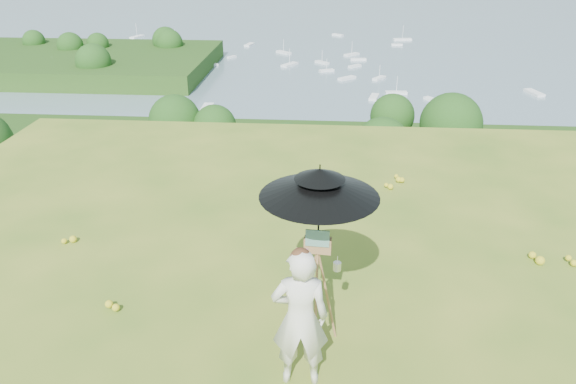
{
  "coord_description": "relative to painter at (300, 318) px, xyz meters",
  "views": [
    {
      "loc": [
        0.43,
        -6.39,
        4.44
      ],
      "look_at": [
        -0.14,
        1.26,
        0.83
      ],
      "focal_mm": 35.0,
      "sensor_mm": 36.0,
      "label": 1
    }
  ],
  "objects": [
    {
      "name": "ground",
      "position": [
        -0.21,
        1.74,
        -0.82
      ],
      "size": [
        14.0,
        14.0,
        0.0
      ],
      "primitive_type": "plane",
      "color": "#497120",
      "rests_on": "ground"
    },
    {
      "name": "shoreline_tier",
      "position": [
        -0.21,
        76.74,
        -36.82
      ],
      "size": [
        170.0,
        28.0,
        8.0
      ],
      "primitive_type": "cube",
      "color": "#716A5A",
      "rests_on": "bay_water"
    },
    {
      "name": "painter",
      "position": [
        0.0,
        0.0,
        0.0
      ],
      "size": [
        0.62,
        0.43,
        1.63
      ],
      "primitive_type": "imported",
      "rotation": [
        0.0,
        0.0,
        3.2
      ],
      "color": "silver",
      "rests_on": "ground"
    },
    {
      "name": "peninsula",
      "position": [
        -75.21,
        156.74,
        -29.82
      ],
      "size": [
        90.0,
        60.0,
        12.0
      ],
      "primitive_type": null,
      "color": "#1A3C10",
      "rests_on": "bay_water"
    },
    {
      "name": "wildflowers",
      "position": [
        -0.21,
        1.99,
        -0.76
      ],
      "size": [
        10.0,
        10.5,
        0.12
      ],
      "primitive_type": null,
      "color": "gold",
      "rests_on": "ground"
    },
    {
      "name": "slope_trees",
      "position": [
        -0.21,
        36.74,
        -15.82
      ],
      "size": [
        110.0,
        50.0,
        6.0
      ],
      "primitive_type": null,
      "color": "#254715",
      "rests_on": "forest_slope"
    },
    {
      "name": "field_easel",
      "position": [
        0.15,
        0.59,
        -0.04
      ],
      "size": [
        0.63,
        0.63,
        1.56
      ],
      "primitive_type": null,
      "rotation": [
        0.0,
        0.0,
        -0.07
      ],
      "color": "#A17143",
      "rests_on": "ground"
    },
    {
      "name": "moored_boats",
      "position": [
        -12.71,
        162.74,
        -34.47
      ],
      "size": [
        140.0,
        140.0,
        0.7
      ],
      "primitive_type": null,
      "color": "white",
      "rests_on": "bay_water"
    },
    {
      "name": "painter_cap",
      "position": [
        0.0,
        0.0,
        0.77
      ],
      "size": [
        0.22,
        0.26,
        0.1
      ],
      "primitive_type": null,
      "rotation": [
        0.0,
        0.0,
        -0.07
      ],
      "color": "pink",
      "rests_on": "painter"
    },
    {
      "name": "sun_umbrella",
      "position": [
        0.16,
        0.62,
        0.96
      ],
      "size": [
        1.31,
        1.31,
        0.99
      ],
      "primitive_type": null,
      "rotation": [
        0.0,
        0.0,
        -0.03
      ],
      "color": "black",
      "rests_on": "field_easel"
    },
    {
      "name": "bay_water",
      "position": [
        -0.21,
        241.74,
        -34.82
      ],
      "size": [
        700.0,
        700.0,
        0.0
      ],
      "primitive_type": "plane",
      "color": "slate",
      "rests_on": "ground"
    },
    {
      "name": "forest_slope",
      "position": [
        -0.21,
        36.74,
        -29.82
      ],
      "size": [
        140.0,
        56.0,
        22.0
      ],
      "primitive_type": "cube",
      "color": "#1A3C10",
      "rests_on": "bay_water"
    },
    {
      "name": "harbor_town",
      "position": [
        -0.21,
        76.74,
        -30.32
      ],
      "size": [
        110.0,
        22.0,
        5.0
      ],
      "primitive_type": null,
      "color": "silver",
      "rests_on": "shoreline_tier"
    }
  ]
}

